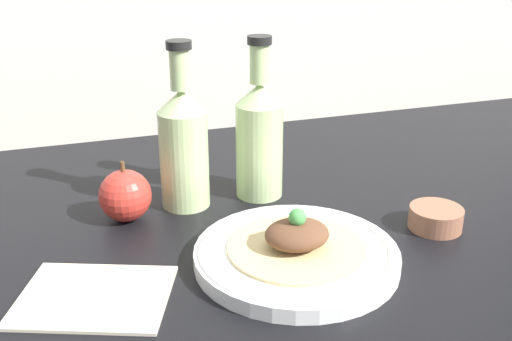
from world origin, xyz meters
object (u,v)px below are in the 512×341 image
plate (296,254)px  plated_food (297,239)px  dipping_bowl (436,218)px  apple (125,196)px  cider_bottle_left (184,144)px  cider_bottle_right (259,136)px

plate → plated_food: size_ratio=1.48×
plated_food → dipping_bowl: 22.31cm
plated_food → plate: bearing=0.0°
apple → dipping_bowl: (40.73, -16.61, -2.22)cm
plated_food → cider_bottle_left: (-9.41, 21.35, 6.35)cm
cider_bottle_right → dipping_bowl: 28.47cm
cider_bottle_left → cider_bottle_right: bearing=0.0°
dipping_bowl → cider_bottle_right: bearing=136.3°
plated_food → dipping_bowl: size_ratio=2.34×
plate → apple: 26.83cm
plated_food → dipping_bowl: (22.08, 2.52, -1.89)cm
apple → plated_food: bearing=-45.7°
plated_food → cider_bottle_right: bearing=83.6°
cider_bottle_right → apple: size_ratio=2.77×
cider_bottle_left → apple: bearing=-166.5°
plated_food → cider_bottle_left: cider_bottle_left is taller
plate → cider_bottle_left: (-9.41, 21.35, 8.54)cm
plated_food → cider_bottle_right: size_ratio=0.70×
dipping_bowl → plate: bearing=-173.5°
apple → dipping_bowl: apple is taller
cider_bottle_left → dipping_bowl: size_ratio=3.35×
cider_bottle_right → apple: cider_bottle_right is taller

